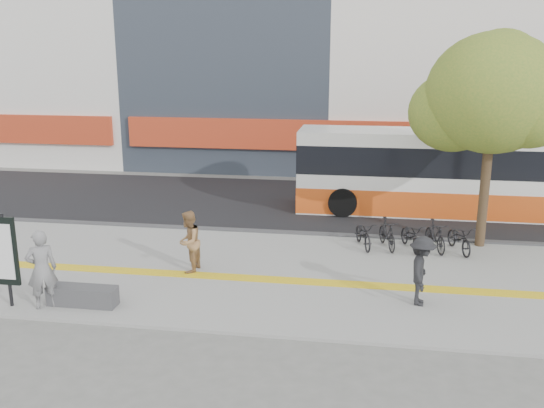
% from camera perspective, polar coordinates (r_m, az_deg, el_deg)
% --- Properties ---
extents(ground, '(120.00, 120.00, 0.00)m').
position_cam_1_polar(ground, '(14.64, -6.34, -8.67)').
color(ground, '#61615C').
rests_on(ground, ground).
extents(sidewalk, '(40.00, 7.00, 0.08)m').
position_cam_1_polar(sidewalk, '(15.97, -4.93, -6.45)').
color(sidewalk, slate).
rests_on(sidewalk, ground).
extents(tactile_strip, '(40.00, 0.45, 0.01)m').
position_cam_1_polar(tactile_strip, '(15.50, -5.38, -6.95)').
color(tactile_strip, yellow).
rests_on(tactile_strip, sidewalk).
extents(street, '(40.00, 8.00, 0.06)m').
position_cam_1_polar(street, '(22.98, -0.47, 0.16)').
color(street, black).
rests_on(street, ground).
extents(curb, '(40.00, 0.25, 0.14)m').
position_cam_1_polar(curb, '(19.18, -2.44, -2.67)').
color(curb, '#38383B').
rests_on(curb, ground).
extents(bench, '(1.60, 0.45, 0.45)m').
position_cam_1_polar(bench, '(14.39, -17.81, -8.42)').
color(bench, '#38383B').
rests_on(bench, sidewalk).
extents(signboard, '(0.55, 0.10, 2.20)m').
position_cam_1_polar(signboard, '(14.57, -24.33, -4.30)').
color(signboard, black).
rests_on(signboard, sidewalk).
extents(street_tree, '(4.40, 3.80, 6.31)m').
position_cam_1_polar(street_tree, '(18.15, 20.44, 9.77)').
color(street_tree, '#3A281A').
rests_on(street_tree, sidewalk).
extents(bus, '(11.07, 2.62, 2.95)m').
position_cam_1_polar(bus, '(22.10, 17.10, 2.70)').
color(bus, white).
rests_on(bus, street).
extents(bicycle_row, '(3.68, 1.62, 0.89)m').
position_cam_1_polar(bicycle_row, '(17.80, 13.27, -2.99)').
color(bicycle_row, black).
rests_on(bicycle_row, sidewalk).
extents(seated_woman, '(0.80, 0.74, 1.83)m').
position_cam_1_polar(seated_woman, '(14.31, -21.35, -5.89)').
color(seated_woman, black).
rests_on(seated_woman, sidewalk).
extents(pedestrian_tan, '(0.69, 0.85, 1.65)m').
position_cam_1_polar(pedestrian_tan, '(15.66, -8.05, -3.62)').
color(pedestrian_tan, '#976E44').
rests_on(pedestrian_tan, sidewalk).
extents(pedestrian_dark, '(0.73, 1.11, 1.62)m').
position_cam_1_polar(pedestrian_dark, '(13.97, 14.26, -6.27)').
color(pedestrian_dark, black).
rests_on(pedestrian_dark, sidewalk).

